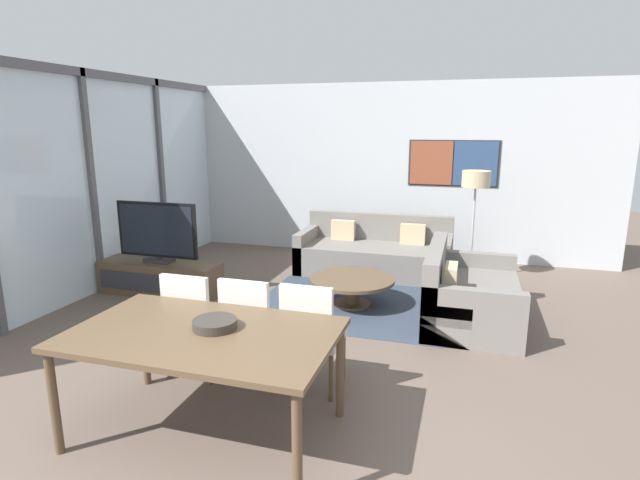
# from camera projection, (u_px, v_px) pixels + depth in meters

# --- Properties ---
(wall_back) EXTENTS (7.34, 0.09, 2.80)m
(wall_back) POSITION_uv_depth(u_px,v_px,m) (382.00, 171.00, 8.16)
(wall_back) COLOR silver
(wall_back) RESTS_ON ground_plane
(window_wall_left) EXTENTS (0.07, 5.97, 2.80)m
(window_wall_left) POSITION_uv_depth(u_px,v_px,m) (89.00, 174.00, 6.24)
(window_wall_left) COLOR silver
(window_wall_left) RESTS_ON ground_plane
(area_rug) EXTENTS (2.28, 1.84, 0.01)m
(area_rug) POSITION_uv_depth(u_px,v_px,m) (352.00, 305.00, 6.05)
(area_rug) COLOR #333D4C
(area_rug) RESTS_ON ground_plane
(tv_console) EXTENTS (1.58, 0.48, 0.42)m
(tv_console) POSITION_uv_depth(u_px,v_px,m) (161.00, 278.00, 6.42)
(tv_console) COLOR brown
(tv_console) RESTS_ON ground_plane
(television) EXTENTS (1.11, 0.20, 0.77)m
(television) POSITION_uv_depth(u_px,v_px,m) (157.00, 233.00, 6.29)
(television) COLOR #2D2D33
(television) RESTS_ON tv_console
(sofa_main) EXTENTS (2.19, 0.99, 0.82)m
(sofa_main) POSITION_uv_depth(u_px,v_px,m) (375.00, 254.00, 7.39)
(sofa_main) COLOR slate
(sofa_main) RESTS_ON ground_plane
(sofa_side) EXTENTS (0.99, 1.62, 0.82)m
(sofa_side) POSITION_uv_depth(u_px,v_px,m) (464.00, 297.00, 5.54)
(sofa_side) COLOR slate
(sofa_side) RESTS_ON ground_plane
(coffee_table) EXTENTS (1.02, 1.02, 0.34)m
(coffee_table) POSITION_uv_depth(u_px,v_px,m) (352.00, 284.00, 5.99)
(coffee_table) COLOR brown
(coffee_table) RESTS_ON ground_plane
(dining_table) EXTENTS (1.79, 1.07, 0.77)m
(dining_table) POSITION_uv_depth(u_px,v_px,m) (203.00, 340.00, 3.37)
(dining_table) COLOR brown
(dining_table) RESTS_ON ground_plane
(dining_chair_left) EXTENTS (0.46, 0.46, 0.93)m
(dining_chair_left) POSITION_uv_depth(u_px,v_px,m) (194.00, 318.00, 4.25)
(dining_chair_left) COLOR beige
(dining_chair_left) RESTS_ON ground_plane
(dining_chair_centre) EXTENTS (0.46, 0.46, 0.93)m
(dining_chair_centre) POSITION_uv_depth(u_px,v_px,m) (251.00, 324.00, 4.12)
(dining_chair_centre) COLOR beige
(dining_chair_centre) RESTS_ON ground_plane
(dining_chair_right) EXTENTS (0.46, 0.46, 0.93)m
(dining_chair_right) POSITION_uv_depth(u_px,v_px,m) (311.00, 331.00, 3.99)
(dining_chair_right) COLOR beige
(dining_chair_right) RESTS_ON ground_plane
(fruit_bowl) EXTENTS (0.30, 0.30, 0.06)m
(fruit_bowl) POSITION_uv_depth(u_px,v_px,m) (215.00, 323.00, 3.40)
(fruit_bowl) COLOR #332D28
(fruit_bowl) RESTS_ON dining_table
(floor_lamp) EXTENTS (0.37, 0.37, 1.54)m
(floor_lamp) POSITION_uv_depth(u_px,v_px,m) (476.00, 187.00, 6.69)
(floor_lamp) COLOR #2D2D33
(floor_lamp) RESTS_ON ground_plane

